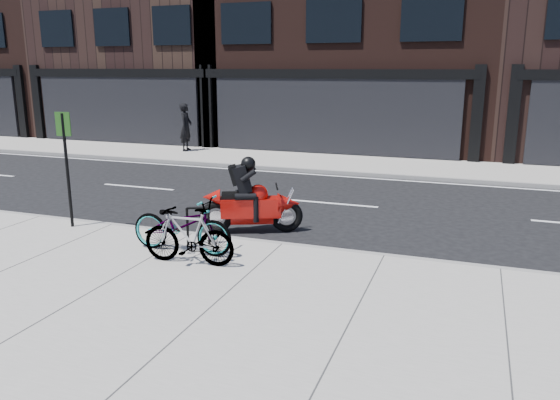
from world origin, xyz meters
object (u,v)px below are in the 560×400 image
at_px(sign_post, 66,159).
at_px(bike_rack, 198,223).
at_px(motorcycle, 256,202).
at_px(pedestrian, 186,127).
at_px(bicycle_front, 182,224).
at_px(bicycle_rear, 188,236).

bearing_deg(sign_post, bike_rack, -12.02).
distance_m(motorcycle, pedestrian, 11.55).
bearing_deg(bicycle_front, motorcycle, -17.51).
distance_m(bike_rack, bicycle_front, 0.48).
xyz_separation_m(bicycle_rear, pedestrian, (-6.65, 11.81, 0.47)).
relative_size(motorcycle, pedestrian, 1.09).
xyz_separation_m(bicycle_front, sign_post, (-3.11, 0.67, 0.94)).
bearing_deg(bicycle_rear, pedestrian, -154.14).
relative_size(bicycle_front, sign_post, 0.82).
relative_size(bike_rack, sign_post, 0.31).
xyz_separation_m(bicycle_front, motorcycle, (0.65, 2.04, 0.02)).
xyz_separation_m(bike_rack, motorcycle, (0.56, 1.57, 0.10)).
relative_size(pedestrian, sign_post, 0.79).
relative_size(bicycle_front, motorcycle, 0.96).
distance_m(bicycle_rear, motorcycle, 2.56).
height_order(bicycle_front, pedestrian, pedestrian).
height_order(pedestrian, sign_post, sign_post).
bearing_deg(motorcycle, bike_rack, -132.86).
height_order(motorcycle, pedestrian, pedestrian).
bearing_deg(sign_post, pedestrian, 97.94).
xyz_separation_m(bike_rack, bicycle_front, (-0.09, -0.47, 0.08)).
xyz_separation_m(bicycle_rear, sign_post, (-3.53, 1.18, 0.97)).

